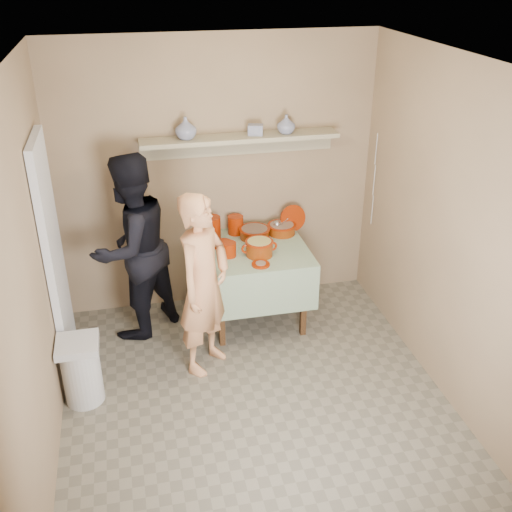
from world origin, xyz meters
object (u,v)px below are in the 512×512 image
object	(u,v)px
person_cook	(204,285)
trash_bin	(81,371)
cazuela_rice	(259,247)
serving_table	(254,259)
person_helper	(132,248)

from	to	relation	value
person_cook	trash_bin	size ratio (longest dim) A/B	2.81
person_cook	cazuela_rice	xyz separation A→B (m)	(0.57, 0.46, 0.06)
serving_table	cazuela_rice	distance (m)	0.26
person_helper	cazuela_rice	world-z (taller)	person_helper
serving_table	trash_bin	distance (m)	1.84
person_helper	trash_bin	distance (m)	1.18
serving_table	trash_bin	bearing A→B (deg)	-150.87
person_cook	trash_bin	xyz separation A→B (m)	(-1.02, -0.25, -0.50)
person_helper	trash_bin	bearing A→B (deg)	22.53
person_cook	person_helper	size ratio (longest dim) A/B	0.92
serving_table	trash_bin	size ratio (longest dim) A/B	1.74
person_cook	person_helper	xyz separation A→B (m)	(-0.54, 0.67, 0.07)
serving_table	person_cook	bearing A→B (deg)	-131.61
cazuela_rice	trash_bin	size ratio (longest dim) A/B	0.59
person_cook	serving_table	size ratio (longest dim) A/B	1.62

